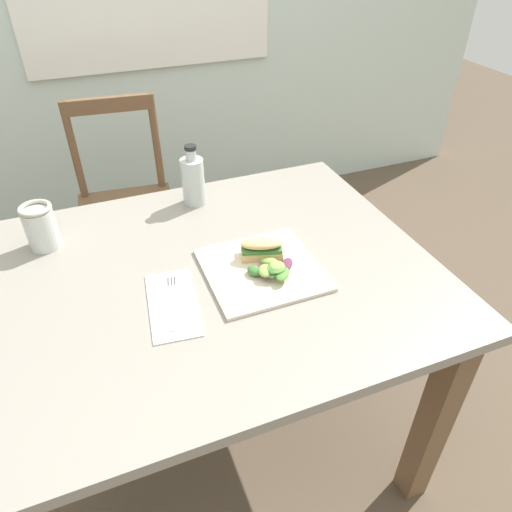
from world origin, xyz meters
TOP-DOWN VIEW (x-y plane):
  - ground_plane at (0.00, 0.00)m, footprint 8.20×8.20m
  - dining_table at (-0.15, 0.03)m, footprint 1.13×0.91m
  - chair_wooden_far at (-0.26, 0.95)m, footprint 0.44×0.44m
  - plate_lunch at (-0.03, -0.02)m, footprint 0.28×0.28m
  - sandwich_half_front at (-0.01, 0.03)m, footprint 0.12×0.09m
  - salad_mixed_greens at (-0.02, -0.05)m, footprint 0.14×0.12m
  - napkin_folded at (-0.27, -0.06)m, footprint 0.14×0.25m
  - fork_on_napkin at (-0.26, -0.04)m, footprint 0.06×0.18m
  - bottle_cold_brew at (-0.09, 0.38)m, footprint 0.07×0.07m
  - mason_jar_iced_tea at (-0.53, 0.30)m, footprint 0.08×0.08m

SIDE VIEW (x-z plane):
  - ground_plane at x=0.00m, z-range 0.00..0.00m
  - chair_wooden_far at x=-0.26m, z-range 0.01..0.88m
  - dining_table at x=-0.15m, z-range 0.24..0.98m
  - napkin_folded at x=-0.27m, z-range 0.74..0.74m
  - plate_lunch at x=-0.03m, z-range 0.74..0.75m
  - fork_on_napkin at x=-0.26m, z-range 0.74..0.75m
  - salad_mixed_greens at x=-0.02m, z-range 0.75..0.79m
  - sandwich_half_front at x=-0.01m, z-range 0.75..0.81m
  - mason_jar_iced_tea at x=-0.53m, z-range 0.73..0.86m
  - bottle_cold_brew at x=-0.09m, z-range 0.71..0.90m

